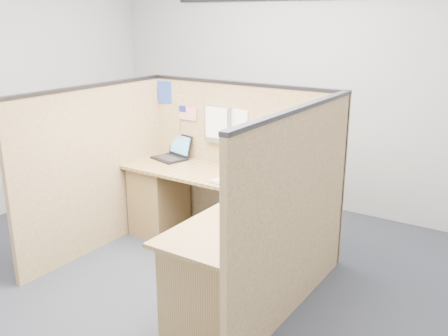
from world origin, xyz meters
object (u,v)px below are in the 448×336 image
Objects in this scene: mouse at (265,188)px; l_desk at (214,229)px; laptop at (173,152)px; keyboard at (236,185)px.

l_desk is at bearing -144.86° from mouse.
l_desk is 17.36× the size of mouse.
laptop is 3.40× the size of mouse.
laptop is 0.78× the size of keyboard.
keyboard is at bearing -167.96° from mouse.
mouse is (0.34, 0.24, 0.36)m from l_desk.
mouse reaches higher than keyboard.
laptop reaches higher than mouse.
l_desk is at bearing -112.14° from keyboard.
laptop is 1.08m from keyboard.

